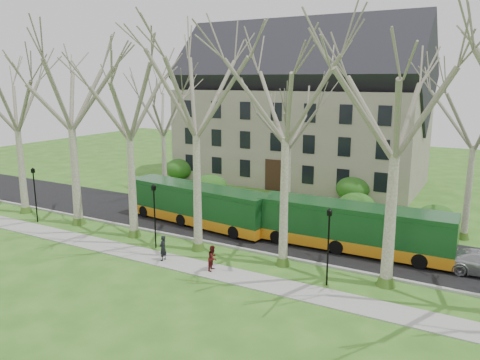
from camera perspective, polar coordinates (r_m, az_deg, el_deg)
name	(u,v)px	position (r m, az deg, el deg)	size (l,w,h in m)	color
ground	(241,259)	(29.97, 0.08, -9.64)	(120.00, 120.00, 0.00)	#2F5C1A
sidewalk	(220,273)	(27.97, -2.46, -11.23)	(70.00, 2.00, 0.06)	gray
road	(277,234)	(34.58, 4.55, -6.60)	(80.00, 8.00, 0.06)	black
curb	(252,251)	(31.18, 1.44, -8.62)	(80.00, 0.25, 0.14)	#A5A39E
building	(299,108)	(52.20, 7.25, 8.71)	(26.50, 12.20, 16.00)	gray
tree_row_verge	(243,149)	(28.39, 0.38, 3.80)	(49.00, 7.00, 14.00)	gray
tree_row_far	(292,143)	(38.66, 6.32, 4.47)	(33.00, 7.00, 12.00)	gray
lamp_row	(233,225)	(28.29, -0.91, -5.45)	(36.22, 0.22, 4.30)	black
hedges	(270,191)	(43.61, 3.68, -1.29)	(30.60, 8.60, 2.00)	#1D5017
bus_lead	(198,204)	(36.54, -5.18, -2.95)	(12.58, 2.62, 3.15)	#12421B
bus_follow	(352,227)	(31.72, 13.49, -5.58)	(12.69, 2.64, 3.17)	#12421B
pedestrian_a	(163,248)	(29.76, -9.38, -8.19)	(0.59, 0.38, 1.61)	black
pedestrian_b	(213,258)	(28.02, -3.34, -9.46)	(0.74, 0.57, 1.51)	#531314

